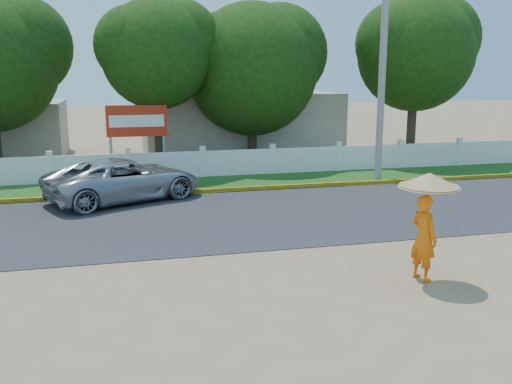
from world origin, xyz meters
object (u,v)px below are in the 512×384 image
utility_pole (382,77)px  vehicle (124,179)px  monk_with_parasol (426,211)px  billboard (137,125)px

utility_pole → vehicle: 10.69m
utility_pole → monk_with_parasol: (-4.05, -10.58, -2.57)m
vehicle → billboard: size_ratio=1.79×
utility_pole → monk_with_parasol: utility_pole is taller
utility_pole → vehicle: (-10.06, -1.35, -3.36)m
monk_with_parasol → billboard: bearing=111.0°
vehicle → utility_pole: bearing=-106.8°
utility_pole → billboard: size_ratio=2.77×
utility_pole → vehicle: bearing=-172.4°
vehicle → monk_with_parasol: size_ratio=2.27×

